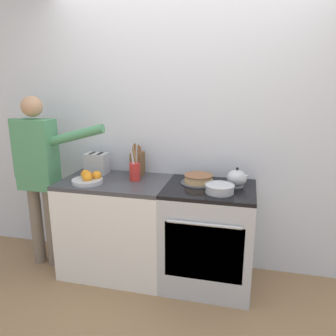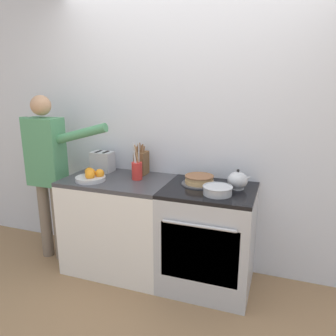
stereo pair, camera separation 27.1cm
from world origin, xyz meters
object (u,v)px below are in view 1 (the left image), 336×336
object	(u,v)px
layer_cake	(198,179)
toaster	(97,163)
knife_block	(138,163)
stove_range	(208,236)
utensil_crock	(135,171)
person_baker	(39,168)
fruit_bowl	(88,179)
mixing_bowl	(220,189)
tea_kettle	(237,178)

from	to	relation	value
layer_cake	toaster	bearing A→B (deg)	174.83
toaster	layer_cake	bearing A→B (deg)	-5.17
toaster	knife_block	bearing A→B (deg)	4.88
stove_range	knife_block	world-z (taller)	knife_block
layer_cake	toaster	xyz separation A→B (m)	(-0.98, 0.09, 0.06)
toaster	utensil_crock	bearing A→B (deg)	-17.54
toaster	person_baker	bearing A→B (deg)	-153.43
fruit_bowl	stove_range	bearing A→B (deg)	6.80
layer_cake	mixing_bowl	bearing A→B (deg)	-46.13
tea_kettle	fruit_bowl	size ratio (longest dim) A/B	0.76
toaster	person_baker	world-z (taller)	person_baker
knife_block	utensil_crock	distance (m)	0.17
tea_kettle	utensil_crock	distance (m)	0.88
stove_range	fruit_bowl	distance (m)	1.14
mixing_bowl	person_baker	size ratio (longest dim) A/B	0.14
tea_kettle	fruit_bowl	bearing A→B (deg)	-170.67
tea_kettle	fruit_bowl	world-z (taller)	tea_kettle
tea_kettle	toaster	xyz separation A→B (m)	(-1.31, 0.09, 0.03)
utensil_crock	fruit_bowl	size ratio (longest dim) A/B	1.27
mixing_bowl	knife_block	distance (m)	0.86
layer_cake	utensil_crock	world-z (taller)	utensil_crock
tea_kettle	mixing_bowl	world-z (taller)	tea_kettle
knife_block	person_baker	distance (m)	0.90
mixing_bowl	fruit_bowl	xyz separation A→B (m)	(-1.12, -0.00, 0.00)
stove_range	fruit_bowl	bearing A→B (deg)	-173.20
layer_cake	fruit_bowl	bearing A→B (deg)	-167.30
knife_block	toaster	bearing A→B (deg)	-175.12
utensil_crock	tea_kettle	bearing A→B (deg)	2.76
stove_range	toaster	world-z (taller)	toaster
knife_block	person_baker	xyz separation A→B (m)	(-0.86, -0.26, -0.03)
layer_cake	knife_block	xyz separation A→B (m)	(-0.59, 0.12, 0.08)
toaster	tea_kettle	bearing A→B (deg)	-4.06
tea_kettle	toaster	distance (m)	1.31
fruit_bowl	toaster	world-z (taller)	toaster
knife_block	fruit_bowl	distance (m)	0.48
mixing_bowl	toaster	distance (m)	1.22
fruit_bowl	toaster	bearing A→B (deg)	101.53
utensil_crock	toaster	distance (m)	0.45
tea_kettle	person_baker	distance (m)	1.77
layer_cake	utensil_crock	distance (m)	0.56
utensil_crock	toaster	world-z (taller)	utensil_crock
layer_cake	fruit_bowl	size ratio (longest dim) A/B	1.14
layer_cake	person_baker	bearing A→B (deg)	-174.39
person_baker	utensil_crock	bearing A→B (deg)	0.70
utensil_crock	fruit_bowl	xyz separation A→B (m)	(-0.37, -0.16, -0.05)
tea_kettle	knife_block	bearing A→B (deg)	172.10
stove_range	toaster	distance (m)	1.23
layer_cake	utensil_crock	xyz separation A→B (m)	(-0.56, -0.05, 0.05)
mixing_bowl	knife_block	bearing A→B (deg)	157.34
knife_block	utensil_crock	xyz separation A→B (m)	(0.03, -0.17, -0.02)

